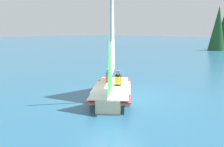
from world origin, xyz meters
The scene contains 4 objects.
ground_plane centered at (0.00, 0.00, 0.00)m, with size 260.00×260.00×0.00m, color #235675.
sailboat_main centered at (-0.06, -0.04, 0.69)m, with size 4.21×3.77×5.29m.
sailor_helm centered at (-0.42, 0.00, 0.63)m, with size 0.43×0.42×1.16m.
sailor_crew centered at (-0.60, -0.72, 0.63)m, with size 0.43×0.42×1.16m.
Camera 1 is at (7.02, 6.27, 2.89)m, focal length 35.00 mm.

